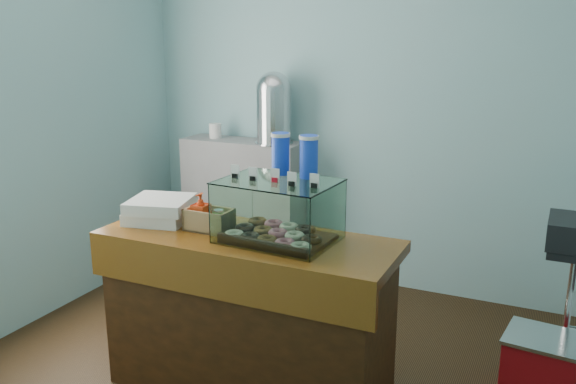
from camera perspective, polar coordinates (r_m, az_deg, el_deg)
The scene contains 9 objects.
ground at distance 3.80m, azimuth -1.74°, elevation -15.99°, with size 3.50×3.50×0.00m, color black.
room_shell at distance 3.27m, azimuth -1.50°, elevation 10.59°, with size 3.54×3.04×2.82m.
counter at distance 3.39m, azimuth -3.77°, elevation -11.28°, with size 1.60×0.60×0.90m.
back_shelf at distance 5.05m, azimuth -4.19°, elevation -1.30°, with size 1.00×0.32×1.10m, color gray.
display_case at distance 3.13m, azimuth -0.64°, elevation -1.40°, with size 0.60×0.46×0.54m.
condiment_crate at distance 3.33m, azimuth -7.60°, elevation -2.34°, with size 0.25×0.15×0.20m.
pastry_boxes at distance 3.53m, azimuth -11.85°, elevation -1.61°, with size 0.41×0.41×0.13m.
coffee_urn at distance 4.74m, azimuth -1.33°, elevation 8.04°, with size 0.30×0.30×0.55m.
red_cooler at distance 3.64m, azimuth 23.07°, elevation -15.20°, with size 0.48×0.39×0.39m.
Camera 1 is at (1.48, -2.91, 1.94)m, focal length 38.00 mm.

